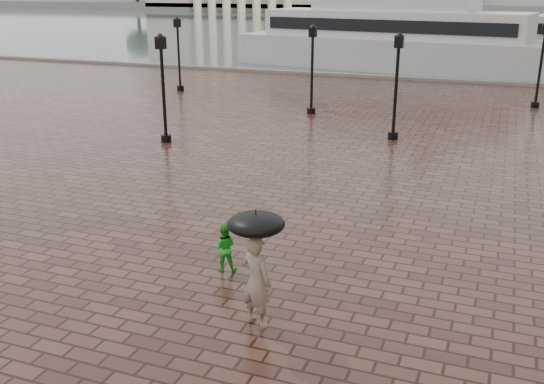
{
  "coord_description": "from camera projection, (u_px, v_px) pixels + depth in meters",
  "views": [
    {
      "loc": [
        7.31,
        -12.0,
        6.39
      ],
      "look_at": [
        2.1,
        1.59,
        1.4
      ],
      "focal_mm": 40.0,
      "sensor_mm": 36.0,
      "label": 1
    }
  ],
  "objects": [
    {
      "name": "far_shore",
      "position": [
        484.0,
        7.0,
        156.14
      ],
      "size": [
        300.0,
        60.0,
        2.0
      ],
      "primitive_type": "cube",
      "color": "#4C4C47",
      "rests_on": "ground"
    },
    {
      "name": "quay_edge",
      "position": [
        396.0,
        79.0,
        43.41
      ],
      "size": [
        80.0,
        0.6,
        0.3
      ],
      "primitive_type": "cube",
      "color": "slate",
      "rests_on": "ground"
    },
    {
      "name": "harbour_water",
      "position": [
        463.0,
        27.0,
        96.41
      ],
      "size": [
        240.0,
        240.0,
        0.0
      ],
      "primitive_type": "plane",
      "color": "#40484E",
      "rests_on": "ground"
    },
    {
      "name": "street_lamps",
      "position": [
        317.0,
        70.0,
        30.48
      ],
      "size": [
        21.44,
        14.44,
        4.4
      ],
      "color": "black",
      "rests_on": "ground"
    },
    {
      "name": "ferry_near",
      "position": [
        393.0,
        37.0,
        47.82
      ],
      "size": [
        26.12,
        10.08,
        8.35
      ],
      "rotation": [
        0.0,
        0.0,
        -0.16
      ],
      "color": "#BEBEBE",
      "rests_on": "ground"
    },
    {
      "name": "adult_pedestrian",
      "position": [
        256.0,
        281.0,
        11.74
      ],
      "size": [
        0.81,
        0.67,
        1.9
      ],
      "primitive_type": "imported",
      "rotation": [
        0.0,
        0.0,
        2.78
      ],
      "color": "gray",
      "rests_on": "ground"
    },
    {
      "name": "umbrella",
      "position": [
        256.0,
        224.0,
        11.35
      ],
      "size": [
        1.1,
        1.1,
        1.2
      ],
      "color": "black",
      "rests_on": "ground"
    },
    {
      "name": "child_pedestrian",
      "position": [
        224.0,
        248.0,
        14.12
      ],
      "size": [
        0.69,
        0.62,
        1.16
      ],
      "primitive_type": "imported",
      "rotation": [
        0.0,
        0.0,
        3.52
      ],
      "color": "green",
      "rests_on": "ground"
    },
    {
      "name": "ground",
      "position": [
        171.0,
        254.0,
        15.15
      ],
      "size": [
        300.0,
        300.0,
        0.0
      ],
      "primitive_type": "plane",
      "color": "#391F19",
      "rests_on": "ground"
    }
  ]
}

